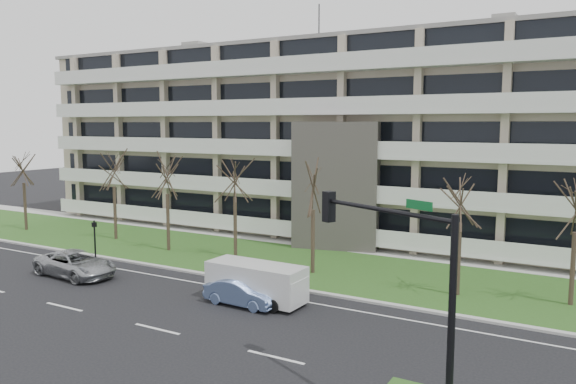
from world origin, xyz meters
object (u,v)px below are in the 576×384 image
Objects in this scene: silver_pickup at (75,264)px; pedestrian_signal at (95,236)px; blue_sedan at (242,293)px; white_van at (257,280)px; traffic_signal at (402,275)px.

pedestrian_signal reaches higher than silver_pickup.
blue_sedan is 1.43× the size of pedestrian_signal.
pedestrian_signal reaches higher than white_van.
silver_pickup is 0.80× the size of traffic_signal.
silver_pickup is 1.05× the size of white_van.
silver_pickup is 1.96× the size of pedestrian_signal.
blue_sedan is 1.00m from white_van.
white_van is 0.77× the size of traffic_signal.
pedestrian_signal is at bearing 81.22° from blue_sedan.
pedestrian_signal is at bearing -175.42° from traffic_signal.
blue_sedan is at bearing -117.63° from white_van.
silver_pickup is 11.90m from white_van.
traffic_signal is at bearing -100.31° from silver_pickup.
white_van is 13.61m from pedestrian_signal.
blue_sedan is (11.43, 0.44, -0.10)m from silver_pickup.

